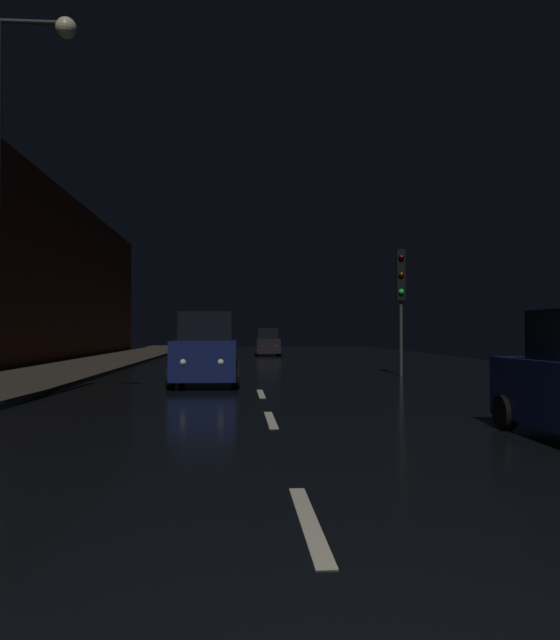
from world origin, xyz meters
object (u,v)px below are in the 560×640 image
object	(u,v)px
car_approaching_headlights	(206,351)
car_distant_taillights	(267,343)
streetlamp_overhead	(17,153)
traffic_light_far_right	(401,284)

from	to	relation	value
car_approaching_headlights	car_distant_taillights	distance (m)	23.38
streetlamp_overhead	car_approaching_headlights	xyz separation A→B (m)	(3.62, 6.15, -4.35)
streetlamp_overhead	car_distant_taillights	world-z (taller)	streetlamp_overhead
car_distant_taillights	traffic_light_far_right	bearing A→B (deg)	-168.65
car_approaching_headlights	traffic_light_far_right	bearing A→B (deg)	114.55
streetlamp_overhead	car_distant_taillights	xyz separation A→B (m)	(6.65, 29.33, -4.51)
car_approaching_headlights	car_distant_taillights	bearing A→B (deg)	172.56
car_approaching_headlights	car_distant_taillights	world-z (taller)	car_approaching_headlights
traffic_light_far_right	streetlamp_overhead	distance (m)	14.33
streetlamp_overhead	car_approaching_headlights	distance (m)	8.36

